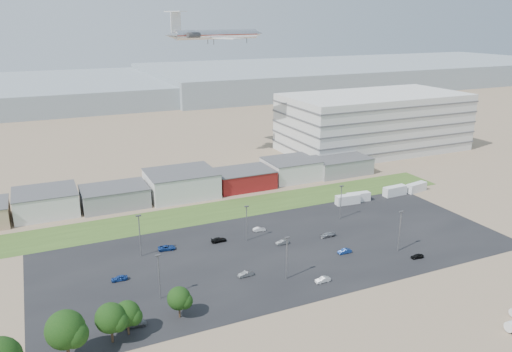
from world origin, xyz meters
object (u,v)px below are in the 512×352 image
parked_car_2 (417,256)px  parked_car_6 (219,240)px  parked_car_5 (119,278)px  parked_car_10 (135,323)px  parked_car_7 (282,242)px  parked_car_11 (259,229)px  parked_car_1 (345,251)px  parked_car_13 (323,280)px  parked_car_9 (167,248)px  parked_car_4 (245,274)px  parked_car_12 (327,235)px  airliner (217,34)px  box_trailer_a (348,199)px

parked_car_2 → parked_car_6: 50.50m
parked_car_5 → parked_car_10: bearing=1.6°
parked_car_7 → parked_car_11: (-1.91, 10.23, -0.00)m
parked_car_1 → parked_car_6: bearing=-125.7°
parked_car_11 → parked_car_13: size_ratio=0.98×
parked_car_5 → parked_car_6: (27.60, 9.90, -0.02)m
parked_car_5 → parked_car_2: bearing=76.7°
parked_car_9 → parked_car_13: 41.16m
parked_car_1 → parked_car_4: 27.39m
parked_car_9 → parked_car_12: 42.95m
airliner → parked_car_1: bearing=-106.4°
parked_car_1 → parked_car_9: bearing=-116.3°
parked_car_2 → parked_car_12: 24.03m
parked_car_4 → parked_car_10: size_ratio=0.83×
parked_car_12 → parked_car_13: bearing=-32.8°
parked_car_6 → parked_car_10: parked_car_10 is taller
parked_car_12 → parked_car_10: bearing=-68.5°
parked_car_13 → parked_car_4: bearing=-124.6°
parked_car_1 → parked_car_11: 25.45m
parked_car_5 → parked_car_10: parked_car_10 is taller
parked_car_12 → parked_car_13: 24.81m
box_trailer_a → parked_car_4: (-48.29, -29.60, -0.89)m
parked_car_13 → airliner: bearing=169.8°
parked_car_2 → parked_car_10: bearing=-83.6°
parked_car_12 → parked_car_7: bearing=-91.7°
parked_car_4 → parked_car_10: 28.39m
parked_car_5 → parked_car_7: parked_car_5 is taller
parked_car_5 → box_trailer_a: bearing=107.0°
box_trailer_a → parked_car_2: size_ratio=2.45×
parked_car_4 → parked_car_2: bearing=75.0°
airliner → parked_car_7: bearing=-114.2°
parked_car_5 → parked_car_12: (55.53, 0.76, -0.03)m
parked_car_11 → parked_car_13: bearing=-170.2°
parked_car_4 → parked_car_9: 24.58m
parked_car_6 → parked_car_12: parked_car_6 is taller
parked_car_7 → parked_car_12: size_ratio=0.86×
parked_car_13 → parked_car_10: bearing=-92.3°
box_trailer_a → parked_car_7: box_trailer_a is taller
box_trailer_a → parked_car_11: bearing=-162.8°
parked_car_2 → parked_car_7: size_ratio=0.92×
airliner → parked_car_2: (10.68, -109.70, -49.99)m
box_trailer_a → parked_car_12: (-19.42, -18.81, -0.90)m
parked_car_2 → parked_car_9: (-55.01, 30.19, 0.06)m
parked_car_1 → parked_car_2: bearing=57.4°
parked_car_4 → parked_car_9: (-12.85, 20.95, 0.02)m
parked_car_2 → parked_car_7: bearing=-121.5°
parked_car_2 → parked_car_6: bearing=-118.7°
parked_car_4 → parked_car_1: bearing=88.3°
parked_car_4 → parked_car_7: parked_car_4 is taller
parked_car_1 → parked_car_11: bearing=-146.6°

